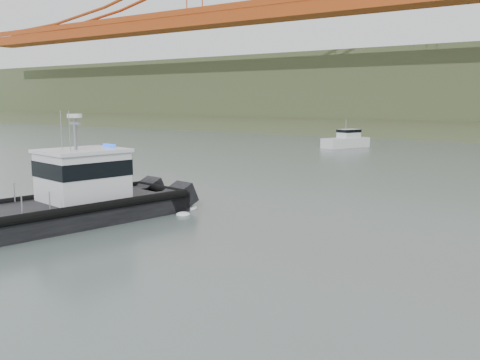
{
  "coord_description": "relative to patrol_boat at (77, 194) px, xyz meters",
  "views": [
    {
      "loc": [
        12.65,
        -12.59,
        6.2
      ],
      "look_at": [
        -1.91,
        8.21,
        2.4
      ],
      "focal_mm": 40.0,
      "sensor_mm": 36.0,
      "label": 1
    }
  ],
  "objects": [
    {
      "name": "patrol_boat",
      "position": [
        0.0,
        0.0,
        0.0
      ],
      "size": [
        6.18,
        12.31,
        5.71
      ],
      "rotation": [
        0.0,
        0.0,
        -0.17
      ],
      "color": "black",
      "rests_on": "ground"
    },
    {
      "name": "motorboat",
      "position": [
        -6.69,
        48.76,
        -0.49
      ],
      "size": [
        4.55,
        7.24,
        3.78
      ],
      "rotation": [
        0.0,
        0.0,
        -0.36
      ],
      "color": "silver",
      "rests_on": "ground"
    },
    {
      "name": "ground",
      "position": [
        9.68,
        -4.74,
        -1.43
      ],
      "size": [
        400.0,
        400.0,
        0.0
      ],
      "primitive_type": "plane",
      "color": "#495653",
      "rests_on": "ground"
    }
  ]
}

